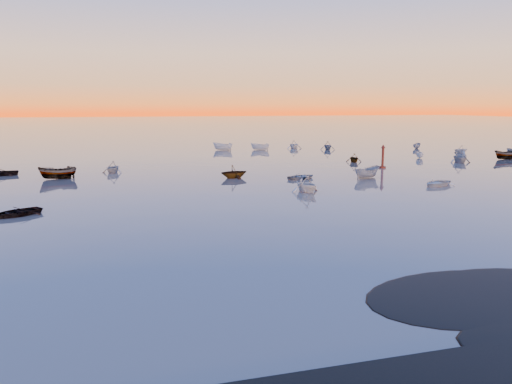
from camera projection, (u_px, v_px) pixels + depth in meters
name	position (u px, v px, depth m)	size (l,w,h in m)	color
ground	(164.00, 145.00, 116.20)	(600.00, 600.00, 0.00)	#6D635B
mud_lobes	(406.00, 329.00, 20.48)	(140.00, 6.00, 0.07)	black
moored_fleet	(196.00, 169.00, 71.66)	(124.00, 58.00, 1.20)	silver
boat_near_center	(367.00, 178.00, 62.81)	(4.25, 1.80, 1.47)	gray
boat_near_right	(306.00, 192.00, 52.99)	(3.87, 1.74, 1.35)	silver
channel_marker	(383.00, 158.00, 73.01)	(1.00, 1.00, 3.57)	#4A1710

